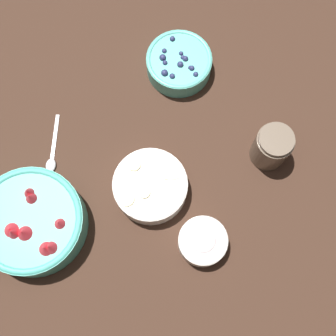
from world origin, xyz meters
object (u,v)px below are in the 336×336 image
jar_chocolate (271,147)px  bowl_strawberries (31,222)px  bowl_bananas (150,186)px  bowl_blueberries (179,63)px  bowl_cream (203,241)px

jar_chocolate → bowl_strawberries: bearing=152.2°
bowl_strawberries → bowl_bananas: bowl_strawberries is taller
bowl_bananas → jar_chocolate: 0.27m
bowl_blueberries → bowl_bananas: bearing=-147.7°
bowl_bananas → jar_chocolate: size_ratio=1.55×
bowl_strawberries → bowl_bananas: 0.26m
bowl_strawberries → bowl_cream: bowl_strawberries is taller
bowl_bananas → jar_chocolate: jar_chocolate is taller
bowl_cream → jar_chocolate: bearing=7.4°
bowl_strawberries → bowl_cream: (0.22, -0.28, -0.01)m
bowl_blueberries → bowl_cream: bowl_blueberries is taller
bowl_bananas → bowl_cream: bowl_cream is taller
bowl_bananas → jar_chocolate: bearing=-28.1°
bowl_strawberries → bowl_bananas: (0.23, -0.12, -0.01)m
bowl_cream → jar_chocolate: size_ratio=0.99×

